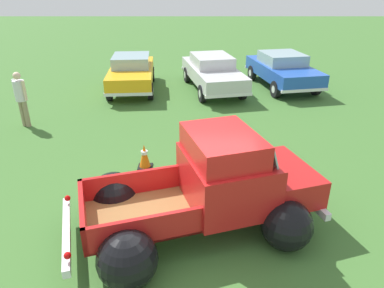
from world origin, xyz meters
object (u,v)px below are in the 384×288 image
object	(u,v)px
lane_cone_0	(249,150)
spectator_0	(20,96)
show_car_0	(131,72)
show_car_1	(212,71)
show_car_2	(282,69)
lane_cone_1	(144,156)
vintage_pickup_truck	(212,192)

from	to	relation	value
lane_cone_0	spectator_0	bearing A→B (deg)	160.63
show_car_0	show_car_1	world-z (taller)	same
show_car_2	spectator_0	size ratio (longest dim) A/B	2.58
spectator_0	lane_cone_0	bearing A→B (deg)	-82.59
show_car_0	lane_cone_1	bearing A→B (deg)	6.38
spectator_0	show_car_1	bearing A→B (deg)	-29.89
spectator_0	lane_cone_0	world-z (taller)	spectator_0
show_car_1	spectator_0	world-z (taller)	spectator_0
lane_cone_1	lane_cone_0	bearing A→B (deg)	7.62
spectator_0	lane_cone_0	xyz separation A→B (m)	(6.82, -2.40, -0.70)
show_car_1	show_car_2	world-z (taller)	same
spectator_0	lane_cone_1	world-z (taller)	spectator_0
vintage_pickup_truck	show_car_1	xyz separation A→B (m)	(0.47, 9.15, 0.03)
show_car_0	lane_cone_1	size ratio (longest dim) A/B	6.90
show_car_1	show_car_2	xyz separation A→B (m)	(3.03, 0.46, 0.00)
show_car_1	show_car_2	bearing A→B (deg)	86.46
vintage_pickup_truck	show_car_0	size ratio (longest dim) A/B	1.15
spectator_0	lane_cone_1	bearing A→B (deg)	-96.82
show_car_1	lane_cone_1	size ratio (longest dim) A/B	7.75
show_car_1	lane_cone_0	world-z (taller)	show_car_1
show_car_0	show_car_2	size ratio (longest dim) A/B	0.96
spectator_0	show_car_2	bearing A→B (deg)	-37.05
vintage_pickup_truck	lane_cone_1	distance (m)	2.84
vintage_pickup_truck	lane_cone_1	world-z (taller)	vintage_pickup_truck
vintage_pickup_truck	show_car_2	distance (m)	10.23
lane_cone_1	spectator_0	bearing A→B (deg)	146.40
show_car_0	spectator_0	distance (m)	4.94
show_car_0	spectator_0	xyz separation A→B (m)	(-2.82, -4.05, 0.23)
show_car_0	lane_cone_0	xyz separation A→B (m)	(4.01, -6.45, -0.47)
show_car_0	lane_cone_0	world-z (taller)	show_car_0
show_car_0	show_car_1	bearing A→B (deg)	85.72
show_car_1	show_car_2	size ratio (longest dim) A/B	1.08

